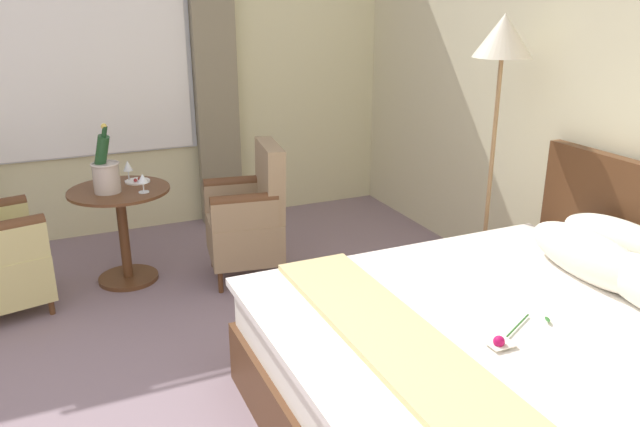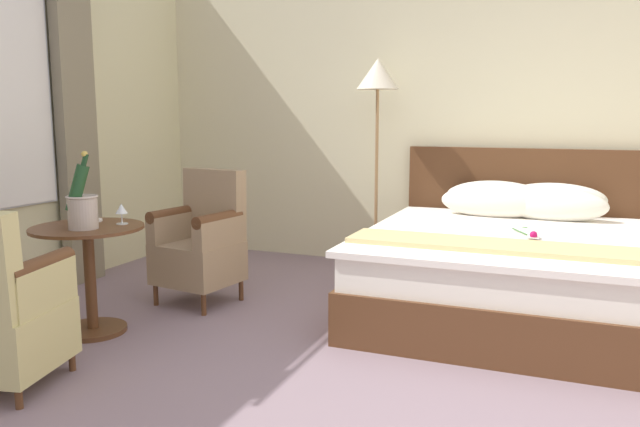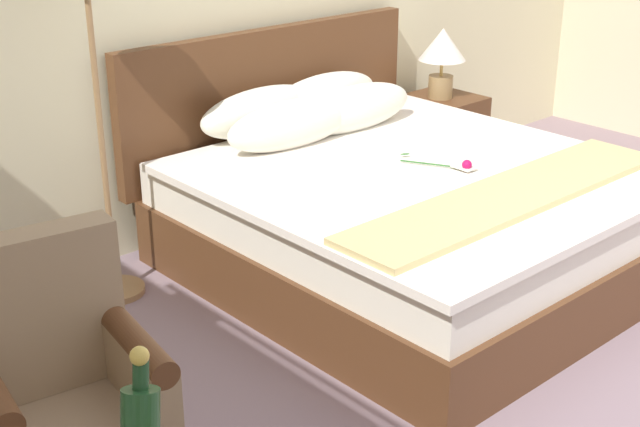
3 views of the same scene
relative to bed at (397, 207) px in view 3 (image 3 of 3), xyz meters
The scene contains 4 objects.
bed is the anchor object (origin of this frame).
nightstand 1.37m from the bed, 32.29° to the left, with size 0.51×0.44×0.55m.
bedside_lamp 1.46m from the bed, 32.29° to the left, with size 0.29×0.29×0.44m.
armchair_by_window 2.24m from the bed, 163.38° to the right, with size 0.61×0.59×0.98m.
Camera 3 is at (-2.83, -1.29, 2.03)m, focal length 50.00 mm.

